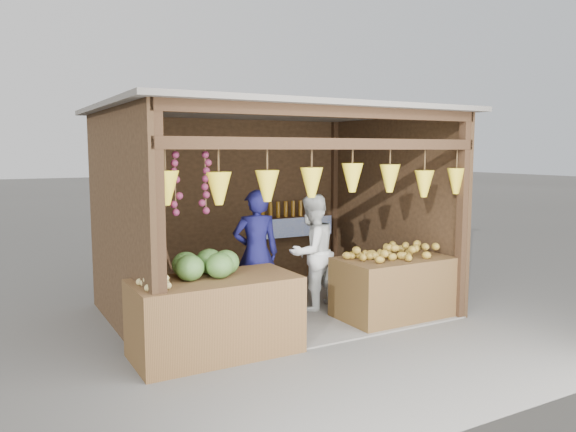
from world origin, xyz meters
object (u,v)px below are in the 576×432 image
(counter_left, at_px, (216,316))
(woman_standing, at_px, (312,252))
(vendor_seated, at_px, (148,254))
(man_standing, at_px, (256,253))
(counter_right, at_px, (393,288))

(counter_left, distance_m, woman_standing, 2.03)
(counter_left, height_order, woman_standing, woman_standing)
(woman_standing, distance_m, vendor_seated, 2.14)
(vendor_seated, bearing_deg, counter_left, 141.86)
(man_standing, height_order, woman_standing, man_standing)
(counter_right, relative_size, woman_standing, 0.93)
(man_standing, distance_m, woman_standing, 0.79)
(vendor_seated, bearing_deg, man_standing, -154.54)
(counter_left, bearing_deg, man_standing, 46.61)
(counter_right, height_order, woman_standing, woman_standing)
(counter_right, relative_size, man_standing, 0.88)
(counter_right, bearing_deg, woman_standing, 131.00)
(woman_standing, bearing_deg, vendor_seated, -25.07)
(counter_left, relative_size, woman_standing, 1.10)
(man_standing, bearing_deg, counter_left, 61.88)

